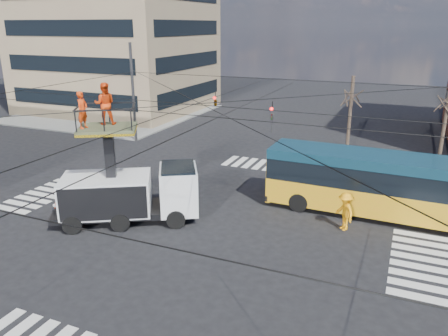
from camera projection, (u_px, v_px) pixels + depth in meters
ground at (202, 222)px, 21.67m from camera, size 120.00×120.00×0.00m
sidewalk_nw at (114, 113)px, 47.84m from camera, size 18.00×18.00×0.12m
crosswalks at (202, 222)px, 21.67m from camera, size 22.40×22.40×0.02m
overhead_network at (203, 136)px, 20.71m from camera, size 24.24×24.24×8.00m
tree_a at (352, 96)px, 30.14m from camera, size 2.00×2.00×6.00m
tree_b at (448, 102)px, 27.90m from camera, size 2.00×2.00×6.00m
utility_truck at (129, 180)px, 21.20m from camera, size 7.21×5.50×6.77m
city_bus at (388, 185)px, 21.74m from camera, size 12.07×2.85×3.20m
traffic_cone at (57, 207)px, 22.51m from camera, size 0.36×0.36×0.73m
worker_ground at (131, 194)px, 22.89m from camera, size 0.62×1.07×1.72m
flagger at (345, 211)px, 20.59m from camera, size 1.31×1.37×1.86m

